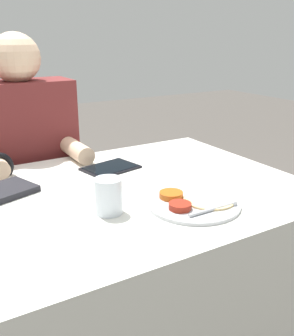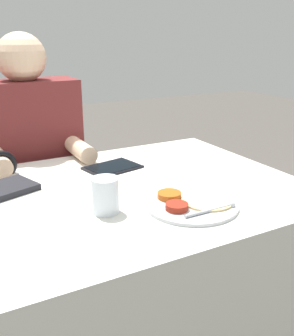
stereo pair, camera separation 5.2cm
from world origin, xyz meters
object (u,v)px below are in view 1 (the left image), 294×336
at_px(thali_tray, 193,203).
at_px(drinking_glass, 108,196).
at_px(tablet_device, 110,168).
at_px(red_notebook, 1,193).
at_px(person_diner, 29,192).

distance_m(thali_tray, drinking_glass, 0.25).
relative_size(tablet_device, drinking_glass, 2.13).
xyz_separation_m(thali_tray, tablet_device, (-0.06, 0.42, -0.00)).
bearing_deg(red_notebook, drinking_glass, -51.05).
distance_m(red_notebook, drinking_glass, 0.38).
bearing_deg(thali_tray, drinking_glass, 160.76).
xyz_separation_m(tablet_device, person_diner, (-0.22, 0.38, -0.18)).
distance_m(thali_tray, tablet_device, 0.43).
height_order(tablet_device, drinking_glass, drinking_glass).
distance_m(tablet_device, drinking_glass, 0.38).
bearing_deg(person_diner, red_notebook, -113.61).
bearing_deg(thali_tray, red_notebook, 141.61).
xyz_separation_m(person_diner, drinking_glass, (0.05, -0.72, 0.23)).
relative_size(thali_tray, drinking_glass, 2.69).
bearing_deg(person_diner, thali_tray, -70.59).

